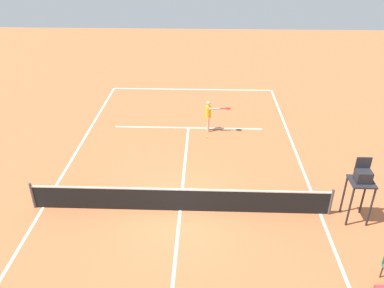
% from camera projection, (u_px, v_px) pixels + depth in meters
% --- Properties ---
extents(ground_plane, '(60.00, 60.00, 0.00)m').
position_uv_depth(ground_plane, '(180.00, 210.00, 14.27)').
color(ground_plane, '#B76038').
extents(court_lines, '(10.24, 24.89, 0.01)m').
position_uv_depth(court_lines, '(180.00, 210.00, 14.27)').
color(court_lines, white).
rests_on(court_lines, ground).
extents(tennis_net, '(10.84, 0.10, 1.07)m').
position_uv_depth(tennis_net, '(180.00, 199.00, 14.03)').
color(tennis_net, '#4C4C51').
rests_on(tennis_net, ground).
extents(player_serving, '(1.27, 0.47, 1.62)m').
position_uv_depth(player_serving, '(209.00, 113.00, 19.50)').
color(player_serving, '#D8A884').
rests_on(player_serving, ground).
extents(tennis_ball, '(0.07, 0.07, 0.07)m').
position_uv_depth(tennis_ball, '(207.00, 137.00, 19.27)').
color(tennis_ball, '#CCE033').
rests_on(tennis_ball, ground).
extents(umpire_chair, '(0.80, 0.80, 2.41)m').
position_uv_depth(umpire_chair, '(362.00, 181.00, 13.11)').
color(umpire_chair, '#232328').
rests_on(umpire_chair, ground).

